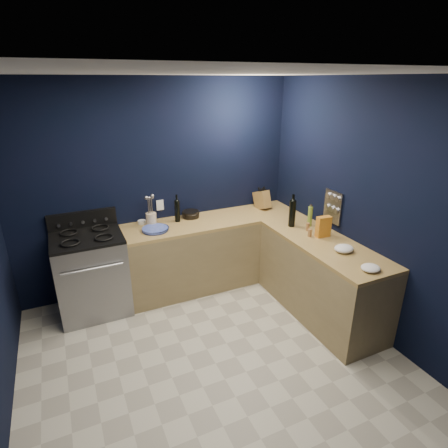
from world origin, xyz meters
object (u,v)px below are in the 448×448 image
gas_range (92,275)px  utensil_crock (151,219)px  crouton_bag (323,227)px  knife_block (262,200)px  plate_stack (155,229)px

gas_range → utensil_crock: size_ratio=5.81×
gas_range → crouton_bag: (2.44, -1.00, 0.56)m
crouton_bag → utensil_crock: bearing=150.6°
gas_range → utensil_crock: utensil_crock is taller
knife_block → gas_range: bearing=174.1°
plate_stack → knife_block: (1.55, 0.18, 0.10)m
plate_stack → crouton_bag: bearing=-29.6°
plate_stack → knife_block: 1.56m
plate_stack → utensil_crock: utensil_crock is taller
gas_range → knife_block: 2.38m
utensil_crock → crouton_bag: 2.03m
plate_stack → knife_block: bearing=6.6°
knife_block → crouton_bag: knife_block is taller
gas_range → knife_block: bearing=3.2°
plate_stack → utensil_crock: 0.19m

